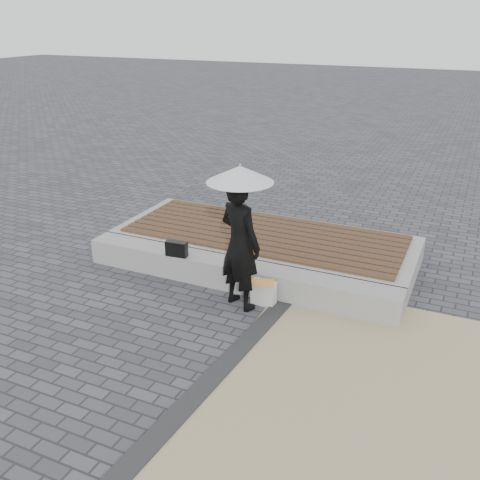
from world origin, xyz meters
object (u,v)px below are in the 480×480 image
Objects in this scene: seating_ledge at (234,274)px; woman at (240,244)px; parasol at (240,174)px; canvas_tote at (264,293)px; handbag at (177,249)px.

woman is (0.32, -0.49, 0.74)m from seating_ledge.
seating_ledge is 4.41× the size of parasol.
seating_ledge is at bearing -34.61° from woman.
canvas_tote is (0.30, 0.15, -0.76)m from woman.
parasol is 1.77m from canvas_tote.
canvas_tote is at bearing -28.60° from seating_ledge.
woman is at bearing 180.00° from parasol.
parasol reaches higher than seating_ledge.
handbag is (-1.21, 0.32, -1.41)m from parasol.
parasol reaches higher than canvas_tote.
seating_ledge is at bearing 123.12° from parasol.
seating_ledge is 13.63× the size of canvas_tote.
handbag is 0.92× the size of canvas_tote.
seating_ledge is 0.71m from canvas_tote.
parasol is (0.00, 0.00, 0.98)m from woman.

